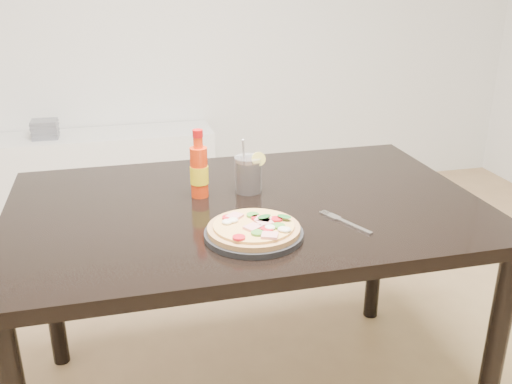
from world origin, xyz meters
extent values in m
cube|color=black|center=(-0.30, 0.25, 0.73)|extent=(1.40, 0.90, 0.04)
cylinder|color=black|center=(0.34, -0.14, 0.35)|extent=(0.06, 0.06, 0.71)
cylinder|color=black|center=(-0.94, 0.64, 0.35)|extent=(0.06, 0.06, 0.71)
cylinder|color=black|center=(0.34, 0.64, 0.35)|extent=(0.06, 0.06, 0.71)
cylinder|color=black|center=(-0.33, 0.02, 0.76)|extent=(0.26, 0.26, 0.02)
cylinder|color=tan|center=(-0.33, 0.02, 0.77)|extent=(0.24, 0.24, 0.01)
cylinder|color=#EEC167|center=(-0.33, 0.02, 0.78)|extent=(0.21, 0.21, 0.01)
cube|color=pink|center=(-0.30, 0.01, 0.79)|extent=(0.04, 0.04, 0.01)
cube|color=pink|center=(-0.31, -0.06, 0.79)|extent=(0.05, 0.05, 0.01)
cube|color=pink|center=(-0.37, 0.07, 0.79)|extent=(0.05, 0.05, 0.01)
cube|color=pink|center=(-0.30, 0.03, 0.79)|extent=(0.05, 0.05, 0.01)
cube|color=pink|center=(-0.34, -0.01, 0.79)|extent=(0.05, 0.05, 0.01)
cylinder|color=red|center=(-0.39, -0.05, 0.79)|extent=(0.03, 0.03, 0.01)
cylinder|color=red|center=(-0.31, -0.03, 0.79)|extent=(0.03, 0.03, 0.01)
cylinder|color=red|center=(-0.39, 0.07, 0.79)|extent=(0.03, 0.03, 0.01)
cylinder|color=red|center=(-0.27, 0.03, 0.79)|extent=(0.03, 0.03, 0.01)
cylinder|color=red|center=(-0.31, 0.05, 0.79)|extent=(0.03, 0.03, 0.01)
cylinder|color=#40832B|center=(-0.32, 0.07, 0.79)|extent=(0.03, 0.03, 0.01)
cylinder|color=#40832B|center=(-0.33, -0.04, 0.79)|extent=(0.03, 0.03, 0.01)
cylinder|color=#40832B|center=(-0.27, -0.01, 0.79)|extent=(0.03, 0.03, 0.01)
ellipsoid|color=silver|center=(-0.40, 0.04, 0.79)|extent=(0.03, 0.03, 0.01)
ellipsoid|color=silver|center=(-0.27, -0.04, 0.79)|extent=(0.03, 0.03, 0.01)
ellipsoid|color=silver|center=(-0.30, -0.02, 0.79)|extent=(0.03, 0.03, 0.01)
ellipsoid|color=silver|center=(-0.38, 0.05, 0.79)|extent=(0.03, 0.03, 0.01)
ellipsoid|color=silver|center=(-0.26, -0.04, 0.79)|extent=(0.03, 0.03, 0.01)
ellipsoid|color=#17621F|center=(-0.30, 0.04, 0.80)|extent=(0.05, 0.04, 0.00)
ellipsoid|color=#17621F|center=(-0.25, 0.03, 0.80)|extent=(0.04, 0.04, 0.00)
cylinder|color=red|center=(-0.42, 0.34, 0.83)|extent=(0.07, 0.07, 0.16)
cylinder|color=yellow|center=(-0.42, 0.34, 0.82)|extent=(0.06, 0.06, 0.06)
cylinder|color=red|center=(-0.42, 0.34, 0.92)|extent=(0.03, 0.03, 0.03)
cylinder|color=red|center=(-0.42, 0.34, 0.95)|extent=(0.03, 0.03, 0.02)
cylinder|color=black|center=(-0.27, 0.34, 0.80)|extent=(0.08, 0.08, 0.10)
cylinder|color=silver|center=(-0.27, 0.34, 0.81)|extent=(0.09, 0.09, 0.11)
cylinder|color=#F2E059|center=(-0.24, 0.32, 0.86)|extent=(0.04, 0.01, 0.04)
cylinder|color=#B2B2B7|center=(-0.28, 0.35, 0.84)|extent=(0.03, 0.06, 0.17)
cube|color=silver|center=(-0.05, 0.01, 0.75)|extent=(0.06, 0.12, 0.00)
cube|color=silver|center=(-0.08, 0.09, 0.75)|extent=(0.04, 0.05, 0.00)
cube|color=silver|center=(-0.10, 0.11, 0.75)|extent=(0.02, 0.03, 0.00)
cube|color=silver|center=(-0.10, 0.11, 0.75)|extent=(0.02, 0.03, 0.00)
cube|color=silver|center=(-0.09, 0.12, 0.75)|extent=(0.02, 0.03, 0.00)
cube|color=silver|center=(-0.09, 0.12, 0.75)|extent=(0.02, 0.03, 0.00)
cube|color=white|center=(-0.80, 2.07, 0.25)|extent=(1.40, 0.34, 0.50)
cube|color=slate|center=(-1.05, 2.05, 0.51)|extent=(0.14, 0.12, 0.01)
cube|color=slate|center=(-1.05, 2.05, 0.52)|extent=(0.14, 0.12, 0.01)
cube|color=slate|center=(-1.05, 2.05, 0.53)|extent=(0.14, 0.12, 0.01)
cube|color=slate|center=(-1.05, 2.05, 0.54)|extent=(0.14, 0.12, 0.01)
cube|color=slate|center=(-1.05, 2.05, 0.55)|extent=(0.14, 0.12, 0.01)
cube|color=slate|center=(-1.05, 2.05, 0.56)|extent=(0.14, 0.12, 0.01)
cube|color=slate|center=(-1.05, 2.05, 0.57)|extent=(0.14, 0.12, 0.01)
cube|color=slate|center=(-1.05, 2.05, 0.58)|extent=(0.14, 0.12, 0.01)
cube|color=slate|center=(-1.05, 2.05, 0.59)|extent=(0.14, 0.12, 0.01)
cube|color=slate|center=(-1.05, 2.05, 0.60)|extent=(0.14, 0.12, 0.01)
camera|label=1|loc=(-0.65, -1.28, 1.41)|focal=40.00mm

